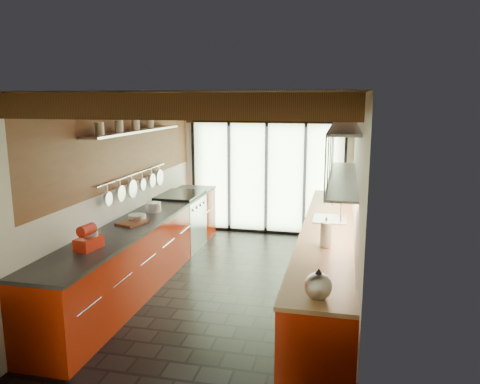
{
  "coord_description": "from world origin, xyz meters",
  "views": [
    {
      "loc": [
        1.44,
        -5.93,
        2.54
      ],
      "look_at": [
        0.01,
        0.4,
        1.25
      ],
      "focal_mm": 35.0,
      "sensor_mm": 36.0,
      "label": 1
    }
  ],
  "objects_px": {
    "soap_bottle": "(326,236)",
    "bowl": "(333,192)",
    "kettle": "(318,285)",
    "stand_mixer": "(89,239)",
    "paper_towel": "(326,235)"
  },
  "relations": [
    {
      "from": "soap_bottle",
      "to": "bowl",
      "type": "distance_m",
      "value": 3.02
    },
    {
      "from": "stand_mixer",
      "to": "paper_towel",
      "type": "bearing_deg",
      "value": 14.09
    },
    {
      "from": "stand_mixer",
      "to": "soap_bottle",
      "type": "height_order",
      "value": "stand_mixer"
    },
    {
      "from": "kettle",
      "to": "soap_bottle",
      "type": "distance_m",
      "value": 1.48
    },
    {
      "from": "paper_towel",
      "to": "soap_bottle",
      "type": "distance_m",
      "value": 0.09
    },
    {
      "from": "kettle",
      "to": "bowl",
      "type": "distance_m",
      "value": 4.5
    },
    {
      "from": "soap_bottle",
      "to": "stand_mixer",
      "type": "bearing_deg",
      "value": -164.2
    },
    {
      "from": "stand_mixer",
      "to": "soap_bottle",
      "type": "xyz_separation_m",
      "value": [
        2.54,
        0.72,
        -0.01
      ]
    },
    {
      "from": "kettle",
      "to": "soap_bottle",
      "type": "bearing_deg",
      "value": 90.0
    },
    {
      "from": "soap_bottle",
      "to": "bowl",
      "type": "xyz_separation_m",
      "value": [
        0.0,
        3.02,
        -0.08
      ]
    },
    {
      "from": "stand_mixer",
      "to": "bowl",
      "type": "xyz_separation_m",
      "value": [
        2.54,
        3.73,
        -0.09
      ]
    },
    {
      "from": "bowl",
      "to": "stand_mixer",
      "type": "bearing_deg",
      "value": -124.22
    },
    {
      "from": "bowl",
      "to": "paper_towel",
      "type": "bearing_deg",
      "value": -90.0
    },
    {
      "from": "paper_towel",
      "to": "stand_mixer",
      "type": "bearing_deg",
      "value": -165.91
    },
    {
      "from": "kettle",
      "to": "bowl",
      "type": "bearing_deg",
      "value": 90.0
    }
  ]
}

